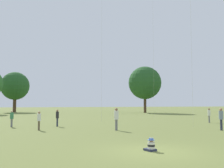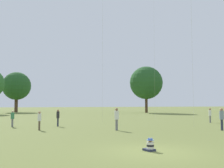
{
  "view_description": "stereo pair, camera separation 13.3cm",
  "coord_description": "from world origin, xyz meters",
  "px_view_note": "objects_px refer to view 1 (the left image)",
  "views": [
    {
      "loc": [
        -5.31,
        -11.11,
        2.2
      ],
      "look_at": [
        -0.02,
        6.66,
        3.58
      ],
      "focal_mm": 42.0,
      "sensor_mm": 36.0,
      "label": 1
    },
    {
      "loc": [
        -5.18,
        -11.15,
        2.2
      ],
      "look_at": [
        -0.02,
        6.66,
        3.58
      ],
      "focal_mm": 42.0,
      "sensor_mm": 36.0,
      "label": 2
    }
  ],
  "objects_px": {
    "seated_toddler": "(151,146)",
    "person_standing_0": "(39,119)",
    "person_standing_4": "(209,114)",
    "distant_tree_0": "(15,86)",
    "person_standing_6": "(116,117)",
    "person_standing_2": "(12,117)",
    "person_standing_5": "(57,116)",
    "distant_tree_2": "(145,83)",
    "person_standing_7": "(221,117)"
  },
  "relations": [
    {
      "from": "seated_toddler",
      "to": "person_standing_2",
      "type": "relative_size",
      "value": 0.39
    },
    {
      "from": "person_standing_2",
      "to": "person_standing_6",
      "type": "relative_size",
      "value": 0.84
    },
    {
      "from": "person_standing_0",
      "to": "person_standing_5",
      "type": "relative_size",
      "value": 0.96
    },
    {
      "from": "distant_tree_0",
      "to": "person_standing_0",
      "type": "bearing_deg",
      "value": -83.89
    },
    {
      "from": "person_standing_4",
      "to": "person_standing_2",
      "type": "bearing_deg",
      "value": -94.2
    },
    {
      "from": "person_standing_4",
      "to": "person_standing_6",
      "type": "relative_size",
      "value": 0.91
    },
    {
      "from": "person_standing_2",
      "to": "distant_tree_0",
      "type": "distance_m",
      "value": 44.33
    },
    {
      "from": "person_standing_6",
      "to": "distant_tree_0",
      "type": "relative_size",
      "value": 0.18
    },
    {
      "from": "person_standing_0",
      "to": "person_standing_6",
      "type": "distance_m",
      "value": 6.37
    },
    {
      "from": "person_standing_7",
      "to": "distant_tree_0",
      "type": "bearing_deg",
      "value": -42.54
    },
    {
      "from": "person_standing_2",
      "to": "distant_tree_2",
      "type": "distance_m",
      "value": 41.68
    },
    {
      "from": "seated_toddler",
      "to": "person_standing_0",
      "type": "bearing_deg",
      "value": 99.86
    },
    {
      "from": "person_standing_7",
      "to": "distant_tree_0",
      "type": "relative_size",
      "value": 0.18
    },
    {
      "from": "distant_tree_0",
      "to": "person_standing_4",
      "type": "bearing_deg",
      "value": -61.75
    },
    {
      "from": "seated_toddler",
      "to": "person_standing_7",
      "type": "distance_m",
      "value": 11.8
    },
    {
      "from": "seated_toddler",
      "to": "distant_tree_2",
      "type": "xyz_separation_m",
      "value": [
        19.98,
        46.02,
        6.84
      ]
    },
    {
      "from": "person_standing_4",
      "to": "distant_tree_0",
      "type": "height_order",
      "value": "distant_tree_0"
    },
    {
      "from": "person_standing_0",
      "to": "distant_tree_0",
      "type": "relative_size",
      "value": 0.15
    },
    {
      "from": "person_standing_6",
      "to": "distant_tree_0",
      "type": "bearing_deg",
      "value": -115.59
    },
    {
      "from": "seated_toddler",
      "to": "person_standing_0",
      "type": "relative_size",
      "value": 0.39
    },
    {
      "from": "seated_toddler",
      "to": "person_standing_5",
      "type": "bearing_deg",
      "value": 88.6
    },
    {
      "from": "seated_toddler",
      "to": "person_standing_6",
      "type": "relative_size",
      "value": 0.33
    },
    {
      "from": "person_standing_2",
      "to": "distant_tree_0",
      "type": "height_order",
      "value": "distant_tree_0"
    },
    {
      "from": "seated_toddler",
      "to": "person_standing_6",
      "type": "bearing_deg",
      "value": 68.85
    },
    {
      "from": "person_standing_4",
      "to": "person_standing_6",
      "type": "distance_m",
      "value": 13.71
    },
    {
      "from": "person_standing_0",
      "to": "distant_tree_0",
      "type": "height_order",
      "value": "distant_tree_0"
    },
    {
      "from": "distant_tree_0",
      "to": "seated_toddler",
      "type": "bearing_deg",
      "value": -80.43
    },
    {
      "from": "seated_toddler",
      "to": "distant_tree_0",
      "type": "distance_m",
      "value": 60.09
    },
    {
      "from": "person_standing_7",
      "to": "distant_tree_2",
      "type": "relative_size",
      "value": 0.17
    },
    {
      "from": "seated_toddler",
      "to": "person_standing_4",
      "type": "bearing_deg",
      "value": 32.36
    },
    {
      "from": "person_standing_5",
      "to": "person_standing_2",
      "type": "bearing_deg",
      "value": 141.59
    },
    {
      "from": "person_standing_2",
      "to": "person_standing_6",
      "type": "bearing_deg",
      "value": 158.15
    },
    {
      "from": "distant_tree_0",
      "to": "distant_tree_2",
      "type": "height_order",
      "value": "distant_tree_2"
    },
    {
      "from": "person_standing_6",
      "to": "person_standing_7",
      "type": "height_order",
      "value": "person_standing_6"
    },
    {
      "from": "seated_toddler",
      "to": "person_standing_4",
      "type": "distance_m",
      "value": 20.09
    },
    {
      "from": "person_standing_2",
      "to": "person_standing_4",
      "type": "bearing_deg",
      "value": -169.55
    },
    {
      "from": "person_standing_2",
      "to": "person_standing_7",
      "type": "bearing_deg",
      "value": 166.28
    },
    {
      "from": "person_standing_6",
      "to": "distant_tree_0",
      "type": "distance_m",
      "value": 51.16
    },
    {
      "from": "person_standing_0",
      "to": "person_standing_2",
      "type": "relative_size",
      "value": 1.01
    },
    {
      "from": "person_standing_4",
      "to": "distant_tree_0",
      "type": "distance_m",
      "value": 50.86
    },
    {
      "from": "person_standing_4",
      "to": "person_standing_5",
      "type": "relative_size",
      "value": 1.02
    },
    {
      "from": "distant_tree_0",
      "to": "distant_tree_2",
      "type": "xyz_separation_m",
      "value": [
        29.91,
        -12.9,
        0.5
      ]
    },
    {
      "from": "person_standing_5",
      "to": "person_standing_7",
      "type": "distance_m",
      "value": 14.67
    },
    {
      "from": "person_standing_6",
      "to": "distant_tree_0",
      "type": "xyz_separation_m",
      "value": [
        -11.19,
        49.61,
        5.5
      ]
    },
    {
      "from": "person_standing_0",
      "to": "person_standing_4",
      "type": "relative_size",
      "value": 0.94
    },
    {
      "from": "person_standing_5",
      "to": "distant_tree_0",
      "type": "distance_m",
      "value": 45.4
    },
    {
      "from": "person_standing_0",
      "to": "person_standing_4",
      "type": "bearing_deg",
      "value": -149.09
    },
    {
      "from": "seated_toddler",
      "to": "distant_tree_2",
      "type": "relative_size",
      "value": 0.06
    },
    {
      "from": "seated_toddler",
      "to": "person_standing_5",
      "type": "relative_size",
      "value": 0.38
    },
    {
      "from": "person_standing_5",
      "to": "distant_tree_2",
      "type": "xyz_separation_m",
      "value": [
        23.05,
        31.62,
        6.11
      ]
    }
  ]
}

